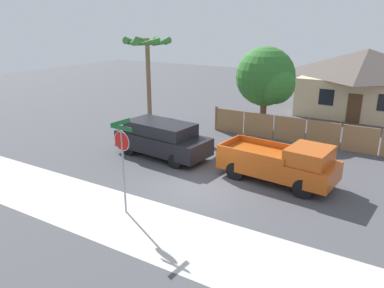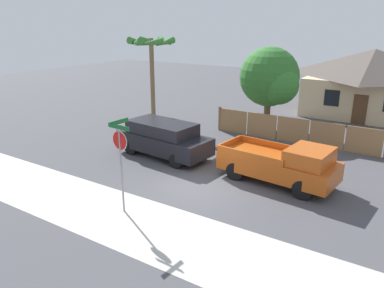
% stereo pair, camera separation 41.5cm
% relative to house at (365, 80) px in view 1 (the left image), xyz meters
% --- Properties ---
extents(ground_plane, '(80.00, 80.00, 0.00)m').
position_rel_house_xyz_m(ground_plane, '(-3.76, -18.02, -2.46)').
color(ground_plane, '#47474C').
extents(sidewalk_strip, '(36.00, 3.20, 0.01)m').
position_rel_house_xyz_m(sidewalk_strip, '(-3.76, -21.62, -2.45)').
color(sidewalk_strip, beige).
rests_on(sidewalk_strip, ground).
extents(wooden_fence, '(13.31, 0.12, 1.53)m').
position_rel_house_xyz_m(wooden_fence, '(-0.57, -9.89, -1.74)').
color(wooden_fence, '#997047').
rests_on(wooden_fence, ground).
extents(house, '(8.95, 7.75, 4.73)m').
position_rel_house_xyz_m(house, '(0.00, 0.00, 0.00)').
color(house, beige).
rests_on(house, ground).
extents(oak_tree, '(3.86, 3.68, 5.17)m').
position_rel_house_xyz_m(oak_tree, '(-4.62, -8.03, 0.78)').
color(oak_tree, brown).
rests_on(oak_tree, ground).
extents(palm_tree, '(2.81, 3.02, 5.71)m').
position_rel_house_xyz_m(palm_tree, '(-11.23, -11.47, 2.46)').
color(palm_tree, brown).
rests_on(palm_tree, ground).
extents(red_suv, '(5.13, 2.45, 1.80)m').
position_rel_house_xyz_m(red_suv, '(-7.21, -15.72, -1.48)').
color(red_suv, black).
rests_on(red_suv, ground).
extents(orange_pickup, '(5.09, 2.49, 1.79)m').
position_rel_house_xyz_m(orange_pickup, '(-0.96, -15.74, -1.57)').
color(orange_pickup, '#B74C14').
rests_on(orange_pickup, ground).
extents(stop_sign, '(0.98, 0.89, 3.43)m').
position_rel_house_xyz_m(stop_sign, '(-4.92, -21.21, -0.11)').
color(stop_sign, gray).
rests_on(stop_sign, ground).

